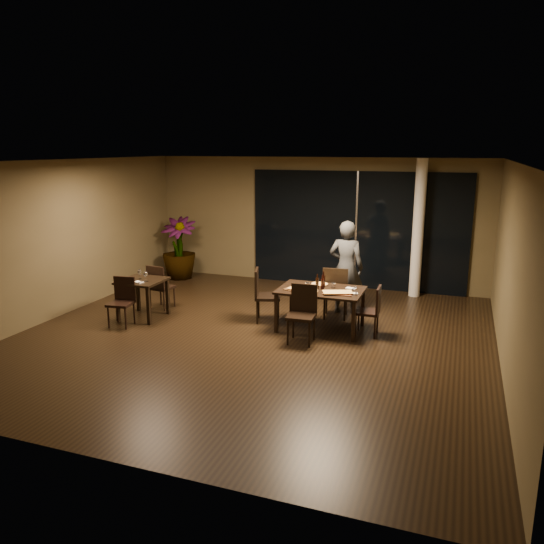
{
  "coord_description": "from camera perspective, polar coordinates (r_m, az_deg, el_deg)",
  "views": [
    {
      "loc": [
        3.28,
        -8.1,
        3.24
      ],
      "look_at": [
        0.15,
        0.56,
        1.05
      ],
      "focal_mm": 35.0,
      "sensor_mm": 36.0,
      "label": 1
    }
  ],
  "objects": [
    {
      "name": "chair_side_near",
      "position": [
        10.17,
        -15.79,
        -2.77
      ],
      "size": [
        0.47,
        0.47,
        0.9
      ],
      "rotation": [
        0.0,
        0.0,
        0.14
      ],
      "color": "black",
      "rests_on": "ground"
    },
    {
      "name": "bottle_a",
      "position": [
        9.51,
        4.89,
        -1.01
      ],
      "size": [
        0.06,
        0.06,
        0.27
      ],
      "primitive_type": null,
      "color": "black",
      "rests_on": "main_table"
    },
    {
      "name": "wall_right",
      "position": [
        8.31,
        24.68,
        0.07
      ],
      "size": [
        0.1,
        8.0,
        3.0
      ],
      "primitive_type": "cube",
      "color": "brown",
      "rests_on": "ground"
    },
    {
      "name": "pizza_board_right",
      "position": [
        9.24,
        7.06,
        -2.3
      ],
      "size": [
        0.53,
        0.3,
        0.01
      ],
      "primitive_type": "cube",
      "rotation": [
        0.0,
        0.0,
        0.09
      ],
      "color": "#4A2717",
      "rests_on": "main_table"
    },
    {
      "name": "side_napkin",
      "position": [
        10.25,
        -14.15,
        -1.06
      ],
      "size": [
        0.2,
        0.15,
        0.01
      ],
      "primitive_type": "cube",
      "rotation": [
        0.0,
        0.0,
        -0.27
      ],
      "color": "white",
      "rests_on": "side_table"
    },
    {
      "name": "wine_glass_b",
      "position": [
        10.28,
        -13.43,
        -0.49
      ],
      "size": [
        0.08,
        0.08,
        0.18
      ],
      "primitive_type": null,
      "color": "white",
      "rests_on": "side_table"
    },
    {
      "name": "round_pizza",
      "position": [
        9.82,
        5.14,
        -1.32
      ],
      "size": [
        0.3,
        0.3,
        0.01
      ],
      "primitive_type": "cylinder",
      "color": "#AD3013",
      "rests_on": "main_table"
    },
    {
      "name": "wall_front",
      "position": [
        5.49,
        -18.28,
        -5.77
      ],
      "size": [
        8.0,
        0.1,
        3.0
      ],
      "primitive_type": "cube",
      "color": "brown",
      "rests_on": "ground"
    },
    {
      "name": "tumbler_right",
      "position": [
        9.62,
        6.6,
        -1.43
      ],
      "size": [
        0.08,
        0.08,
        0.09
      ],
      "primitive_type": "cylinder",
      "color": "white",
      "rests_on": "main_table"
    },
    {
      "name": "chair_main_far",
      "position": [
        10.17,
        6.84,
        -1.94
      ],
      "size": [
        0.54,
        0.54,
        1.02
      ],
      "rotation": [
        0.0,
        0.0,
        3.29
      ],
      "color": "black",
      "rests_on": "ground"
    },
    {
      "name": "column",
      "position": [
        11.91,
        15.44,
        4.49
      ],
      "size": [
        0.24,
        0.24,
        3.0
      ],
      "primitive_type": "cylinder",
      "color": "white",
      "rests_on": "ground"
    },
    {
      "name": "wall_left",
      "position": [
        11.06,
        -22.06,
        3.34
      ],
      "size": [
        0.1,
        8.0,
        3.0
      ],
      "primitive_type": "cube",
      "color": "brown",
      "rests_on": "ground"
    },
    {
      "name": "main_table",
      "position": [
        9.53,
        5.27,
        -2.28
      ],
      "size": [
        1.5,
        1.0,
        0.75
      ],
      "color": "black",
      "rests_on": "ground"
    },
    {
      "name": "chair_side_far",
      "position": [
        10.97,
        -12.04,
        -1.34
      ],
      "size": [
        0.46,
        0.46,
        0.91
      ],
      "rotation": [
        0.0,
        0.0,
        3.04
      ],
      "color": "black",
      "rests_on": "ground"
    },
    {
      "name": "ground",
      "position": [
        9.32,
        -2.09,
        -6.98
      ],
      "size": [
        8.0,
        8.0,
        0.0
      ],
      "primitive_type": "plane",
      "color": "black",
      "rests_on": "ground"
    },
    {
      "name": "wine_glass_a",
      "position": [
        10.51,
        -14.05,
        -0.25
      ],
      "size": [
        0.08,
        0.08,
        0.17
      ],
      "primitive_type": null,
      "color": "white",
      "rests_on": "side_table"
    },
    {
      "name": "oblong_pizza_right",
      "position": [
        9.24,
        7.07,
        -2.2
      ],
      "size": [
        0.54,
        0.39,
        0.02
      ],
      "primitive_type": null,
      "rotation": [
        0.0,
        0.0,
        0.36
      ],
      "color": "maroon",
      "rests_on": "pizza_board_right"
    },
    {
      "name": "wall_back",
      "position": [
        12.7,
        4.71,
        5.45
      ],
      "size": [
        8.0,
        0.1,
        3.0
      ],
      "primitive_type": "cube",
      "color": "brown",
      "rests_on": "ground"
    },
    {
      "name": "diner",
      "position": [
        10.48,
        7.97,
        0.49
      ],
      "size": [
        0.63,
        0.43,
        1.85
      ],
      "primitive_type": "imported",
      "rotation": [
        0.0,
        0.0,
        3.13
      ],
      "color": "#2F3134",
      "rests_on": "ground"
    },
    {
      "name": "ceiling",
      "position": [
        8.74,
        -2.26,
        11.93
      ],
      "size": [
        8.0,
        8.0,
        0.04
      ],
      "primitive_type": "cube",
      "color": "silver",
      "rests_on": "wall_back"
    },
    {
      "name": "oblong_pizza_left",
      "position": [
        9.37,
        3.12,
        -1.89
      ],
      "size": [
        0.48,
        0.3,
        0.02
      ],
      "primitive_type": null,
      "rotation": [
        0.0,
        0.0,
        -0.22
      ],
      "color": "maroon",
      "rests_on": "pizza_board_left"
    },
    {
      "name": "window_panel",
      "position": [
        12.41,
        9.06,
        4.45
      ],
      "size": [
        5.0,
        0.06,
        2.7
      ],
      "primitive_type": "cube",
      "color": "black",
      "rests_on": "ground"
    },
    {
      "name": "pizza_board_left",
      "position": [
        9.38,
        3.12,
        -1.99
      ],
      "size": [
        0.64,
        0.45,
        0.01
      ],
      "primitive_type": "cube",
      "rotation": [
        0.0,
        0.0,
        -0.31
      ],
      "color": "#472C17",
      "rests_on": "main_table"
    },
    {
      "name": "chair_main_right",
      "position": [
        9.4,
        10.68,
        -3.85
      ],
      "size": [
        0.42,
        0.42,
        0.88
      ],
      "rotation": [
        0.0,
        0.0,
        -1.55
      ],
      "color": "black",
      "rests_on": "ground"
    },
    {
      "name": "napkin_near",
      "position": [
        9.28,
        8.66,
        -2.29
      ],
      "size": [
        0.2,
        0.13,
        0.01
      ],
      "primitive_type": "cube",
      "rotation": [
        0.0,
        0.0,
        0.19
      ],
      "color": "white",
      "rests_on": "main_table"
    },
    {
      "name": "potted_plant",
      "position": [
        13.42,
        -9.99,
        2.54
      ],
      "size": [
        1.0,
        1.0,
        1.53
      ],
      "primitive_type": "imported",
      "rotation": [
        0.0,
        0.0,
        0.23
      ],
      "color": "#1D4918",
      "rests_on": "ground"
    },
    {
      "name": "napkin_far",
      "position": [
        9.6,
        8.5,
        -1.75
      ],
      "size": [
        0.2,
        0.14,
        0.01
      ],
      "primitive_type": "cube",
      "rotation": [
        0.0,
        0.0,
        -0.24
      ],
      "color": "white",
      "rests_on": "main_table"
    },
    {
      "name": "bottle_c",
      "position": [
        9.61,
        5.55,
        -0.8
      ],
      "size": [
        0.06,
        0.06,
        0.3
      ],
      "primitive_type": null,
      "color": "black",
      "rests_on": "main_table"
    },
    {
      "name": "bottle_b",
      "position": [
        9.47,
        5.45,
        -1.11
      ],
      "size": [
        0.06,
        0.06,
        0.26
      ],
      "primitive_type": null,
      "color": "black",
      "rests_on": "main_table"
    },
    {
      "name": "chair_main_left",
      "position": [
        9.96,
        -0.96,
        -2.21
      ],
      "size": [
        0.59,
        0.59,
        1.01
      ],
      "rotation": [
        0.0,
        0.0,
        1.87
      ],
      "color": "black",
      "rests_on": "ground"
    },
    {
      "name": "side_table",
      "position": [
        10.47,
        -13.78,
        -1.49
      ],
      "size": [
        0.8,
        0.8,
        0.75
      ],
      "color": "black",
      "rests_on": "ground"
    },
    {
      "name": "chair_main_near",
      "position": [
        8.97,
        3.3,
        -4.13
      ],
      "size": [
        0.48,
        0.48,
        0.97
      ],
      "rotation": [
        0.0,
        0.0,
        0.06
      ],
      "color": "black",
      "rests_on": "ground"
    },
    {
      "name": "tumbler_left",
      "position": [
        9.61,
        3.82,
        -1.39
      ],
      "size": [
        0.08,
        0.08,
        0.09
      ],
      "primitive_type": "cylinder",
      "color": "white",
      "rests_on": "main_table"
    }
  ]
}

